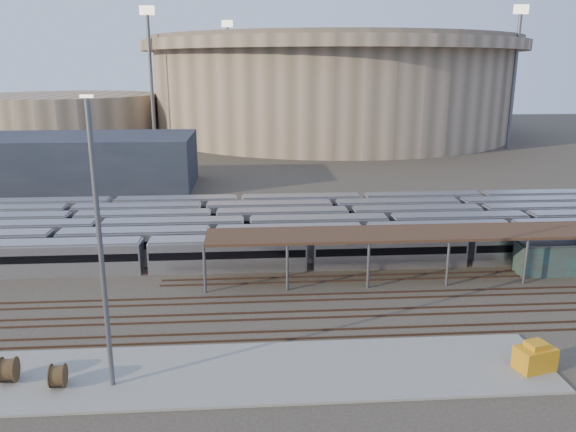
% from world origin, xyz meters
% --- Properties ---
extents(ground, '(420.00, 420.00, 0.00)m').
position_xyz_m(ground, '(0.00, 0.00, 0.00)').
color(ground, '#383026').
rests_on(ground, ground).
extents(apron, '(50.00, 9.00, 0.20)m').
position_xyz_m(apron, '(-5.00, -15.00, 0.10)').
color(apron, gray).
rests_on(apron, ground).
extents(subway_trains, '(125.39, 23.90, 3.60)m').
position_xyz_m(subway_trains, '(-5.07, 18.50, 1.80)').
color(subway_trains, silver).
rests_on(subway_trains, ground).
extents(inspection_shed, '(60.30, 6.00, 5.30)m').
position_xyz_m(inspection_shed, '(22.00, 4.00, 4.98)').
color(inspection_shed, '#59595E').
rests_on(inspection_shed, ground).
extents(empty_tracks, '(170.00, 9.62, 0.18)m').
position_xyz_m(empty_tracks, '(0.00, -5.00, 0.09)').
color(empty_tracks, '#4C3323').
rests_on(empty_tracks, ground).
extents(stadium, '(124.00, 124.00, 32.50)m').
position_xyz_m(stadium, '(25.00, 140.00, 16.47)').
color(stadium, '#A0856C').
rests_on(stadium, ground).
extents(secondary_arena, '(56.00, 56.00, 14.00)m').
position_xyz_m(secondary_arena, '(-60.00, 130.00, 7.00)').
color(secondary_arena, '#A0856C').
rests_on(secondary_arena, ground).
extents(service_building, '(42.00, 20.00, 10.00)m').
position_xyz_m(service_building, '(-35.00, 55.00, 5.00)').
color(service_building, '#1E232D').
rests_on(service_building, ground).
extents(floodlight_0, '(4.00, 1.00, 38.40)m').
position_xyz_m(floodlight_0, '(-30.00, 110.00, 20.65)').
color(floodlight_0, '#59595E').
rests_on(floodlight_0, ground).
extents(floodlight_2, '(4.00, 1.00, 38.40)m').
position_xyz_m(floodlight_2, '(70.00, 100.00, 20.65)').
color(floodlight_2, '#59595E').
rests_on(floodlight_2, ground).
extents(floodlight_3, '(4.00, 1.00, 38.40)m').
position_xyz_m(floodlight_3, '(-10.00, 160.00, 20.65)').
color(floodlight_3, '#59595E').
rests_on(floodlight_3, ground).
extents(cable_reel_west, '(1.09, 1.82, 1.76)m').
position_xyz_m(cable_reel_west, '(-17.42, -16.13, 1.08)').
color(cable_reel_west, '#4F3C1F').
rests_on(cable_reel_west, apron).
extents(cable_reel_east, '(1.22, 1.99, 1.90)m').
position_xyz_m(cable_reel_east, '(-21.29, -15.14, 1.15)').
color(cable_reel_east, '#4F3C1F').
rests_on(cable_reel_east, apron).
extents(yard_light_pole, '(0.81, 0.36, 20.92)m').
position_xyz_m(yard_light_pole, '(-13.55, -16.14, 10.75)').
color(yard_light_pole, '#59595E').
rests_on(yard_light_pole, apron).
extents(yellow_equipment, '(3.28, 2.51, 1.82)m').
position_xyz_m(yellow_equipment, '(18.50, -16.22, 1.11)').
color(yellow_equipment, '#C58012').
rests_on(yellow_equipment, apron).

